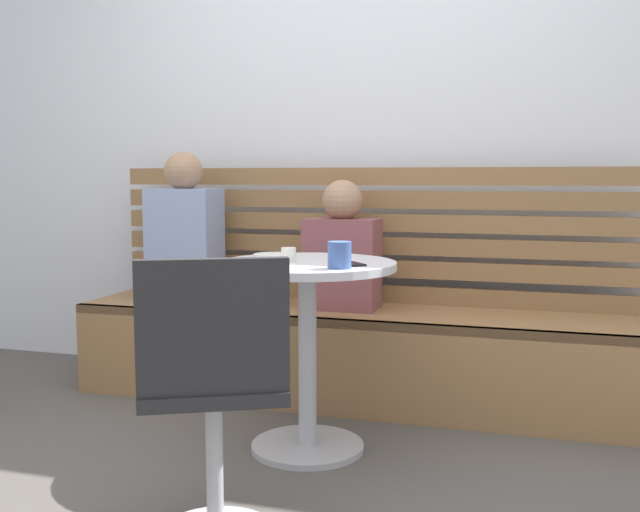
# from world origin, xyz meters

# --- Properties ---
(ground) EXTENTS (8.00, 8.00, 0.00)m
(ground) POSITION_xyz_m (0.00, 0.00, 0.00)
(ground) COLOR #514C47
(back_wall) EXTENTS (5.20, 0.10, 2.90)m
(back_wall) POSITION_xyz_m (0.00, 1.64, 1.45)
(back_wall) COLOR silver
(back_wall) RESTS_ON ground
(booth_bench) EXTENTS (2.70, 0.52, 0.44)m
(booth_bench) POSITION_xyz_m (0.00, 1.20, 0.22)
(booth_bench) COLOR olive
(booth_bench) RESTS_ON ground
(booth_backrest) EXTENTS (2.65, 0.04, 0.67)m
(booth_backrest) POSITION_xyz_m (0.00, 1.44, 0.78)
(booth_backrest) COLOR olive
(booth_backrest) RESTS_ON booth_bench
(cafe_table) EXTENTS (0.68, 0.68, 0.74)m
(cafe_table) POSITION_xyz_m (-0.03, 0.54, 0.52)
(cafe_table) COLOR #ADADB2
(cafe_table) RESTS_ON ground
(white_chair) EXTENTS (0.54, 0.54, 0.85)m
(white_chair) POSITION_xyz_m (-0.05, -0.26, 0.46)
(white_chair) COLOR #ADADB2
(white_chair) RESTS_ON ground
(person_adult) EXTENTS (0.34, 0.22, 0.74)m
(person_adult) POSITION_xyz_m (-0.89, 1.20, 0.77)
(person_adult) COLOR #8C9EC6
(person_adult) RESTS_ON booth_bench
(person_child_left) EXTENTS (0.34, 0.22, 0.61)m
(person_child_left) POSITION_xyz_m (-0.08, 1.22, 0.71)
(person_child_left) COLOR brown
(person_child_left) RESTS_ON booth_bench
(cup_mug_blue) EXTENTS (0.08, 0.08, 0.09)m
(cup_mug_blue) POSITION_xyz_m (0.14, 0.38, 0.79)
(cup_mug_blue) COLOR #3D5B9E
(cup_mug_blue) RESTS_ON cafe_table
(cup_espresso_small) EXTENTS (0.06, 0.06, 0.05)m
(cup_espresso_small) POSITION_xyz_m (-0.09, 0.51, 0.77)
(cup_espresso_small) COLOR silver
(cup_espresso_small) RESTS_ON cafe_table
(plate_small) EXTENTS (0.17, 0.17, 0.01)m
(plate_small) POSITION_xyz_m (-0.21, 0.67, 0.75)
(plate_small) COLOR white
(plate_small) RESTS_ON cafe_table
(phone_on_table) EXTENTS (0.15, 0.15, 0.01)m
(phone_on_table) POSITION_xyz_m (0.15, 0.50, 0.74)
(phone_on_table) COLOR black
(phone_on_table) RESTS_ON cafe_table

